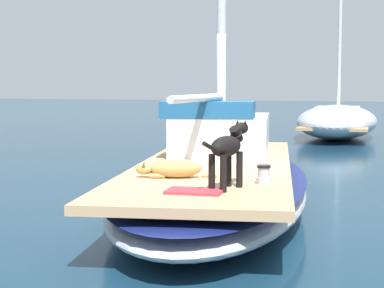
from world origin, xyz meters
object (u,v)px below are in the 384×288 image
(sailboat_main, at_px, (215,186))
(deck_towel, at_px, (195,191))
(moored_boat_far_astern, at_px, (337,121))
(deck_winch, at_px, (264,175))
(dog_black, at_px, (228,148))
(dog_tan, at_px, (173,169))

(sailboat_main, xyz_separation_m, deck_towel, (0.51, -2.43, 0.34))
(sailboat_main, relative_size, deck_towel, 13.53)
(sailboat_main, relative_size, moored_boat_far_astern, 1.12)
(deck_winch, bearing_deg, dog_black, -124.47)
(dog_tan, distance_m, dog_black, 1.03)
(sailboat_main, bearing_deg, dog_tan, -92.25)
(moored_boat_far_astern, bearing_deg, dog_tan, -91.59)
(deck_towel, relative_size, moored_boat_far_astern, 0.08)
(sailboat_main, distance_m, deck_towel, 2.51)
(deck_winch, bearing_deg, dog_tan, 173.56)
(dog_tan, bearing_deg, sailboat_main, 87.75)
(dog_tan, bearing_deg, moored_boat_far_astern, 88.41)
(sailboat_main, bearing_deg, deck_towel, -78.17)
(deck_winch, relative_size, deck_towel, 0.38)
(dog_tan, distance_m, deck_winch, 1.11)
(deck_towel, distance_m, moored_boat_far_astern, 15.26)
(sailboat_main, bearing_deg, dog_black, -69.95)
(dog_black, bearing_deg, dog_tan, 146.33)
(moored_boat_far_astern, bearing_deg, dog_black, -88.39)
(deck_winch, distance_m, moored_boat_far_astern, 14.50)
(deck_towel, xyz_separation_m, moored_boat_far_astern, (-0.17, 15.26, -0.11))
(deck_towel, height_order, moored_boat_far_astern, moored_boat_far_astern)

